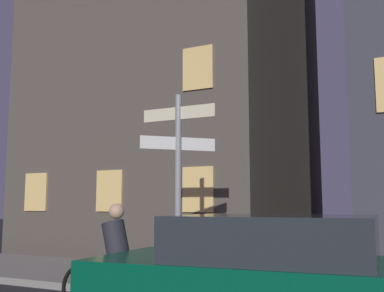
{
  "coord_description": "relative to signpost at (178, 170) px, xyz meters",
  "views": [
    {
      "loc": [
        2.89,
        -1.14,
        1.59
      ],
      "look_at": [
        -0.91,
        6.47,
        2.67
      ],
      "focal_mm": 43.32,
      "sensor_mm": 36.0,
      "label": 1
    }
  ],
  "objects": [
    {
      "name": "sidewalk_kerb",
      "position": [
        1.16,
        1.0,
        -2.16
      ],
      "size": [
        40.0,
        3.31,
        0.14
      ],
      "primitive_type": "cube",
      "color": "gray",
      "rests_on": "ground_plane"
    },
    {
      "name": "cyclist",
      "position": [
        0.09,
        -2.1,
        -1.48
      ],
      "size": [
        1.82,
        0.35,
        1.61
      ],
      "color": "black",
      "rests_on": "ground_plane"
    },
    {
      "name": "signpost",
      "position": [
        0.0,
        0.0,
        0.0
      ],
      "size": [
        1.51,
        1.05,
        3.51
      ],
      "color": "gray",
      "rests_on": "sidewalk_kerb"
    },
    {
      "name": "building_left_block",
      "position": [
        -4.16,
        8.13,
        7.52
      ],
      "size": [
        8.62,
        9.26,
        19.51
      ],
      "color": "#4C443D",
      "rests_on": "ground_plane"
    },
    {
      "name": "car_side_parked",
      "position": [
        2.44,
        -2.34,
        -1.43
      ],
      "size": [
        4.2,
        2.32,
        1.47
      ],
      "color": "#05472D",
      "rests_on": "ground_plane"
    }
  ]
}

